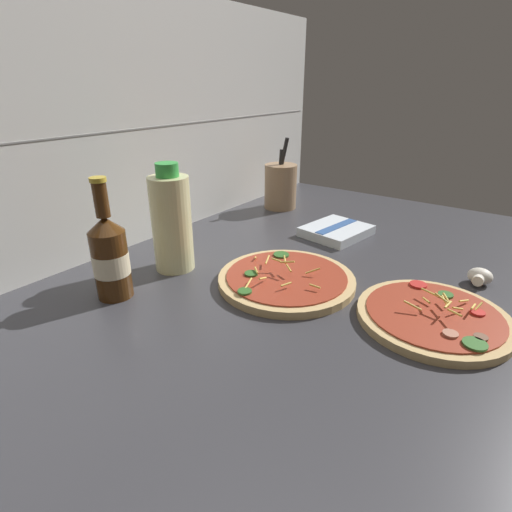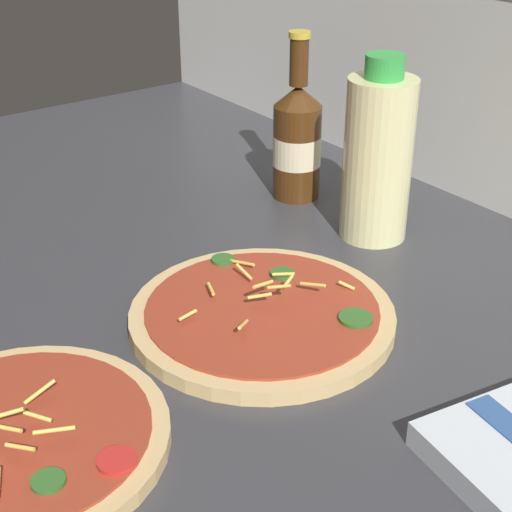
# 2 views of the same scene
# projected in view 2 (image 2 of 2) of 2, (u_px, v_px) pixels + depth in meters

# --- Properties ---
(counter_slab) EXTENTS (1.60, 0.90, 0.03)m
(counter_slab) POSITION_uv_depth(u_px,v_px,m) (222.00, 329.00, 0.83)
(counter_slab) COLOR #38383D
(counter_slab) RESTS_ON ground
(pizza_near) EXTENTS (0.25, 0.25, 0.05)m
(pizza_near) POSITION_uv_depth(u_px,v_px,m) (17.00, 440.00, 0.65)
(pizza_near) COLOR tan
(pizza_near) RESTS_ON counter_slab
(pizza_far) EXTENTS (0.28, 0.28, 0.05)m
(pizza_far) POSITION_uv_depth(u_px,v_px,m) (262.00, 315.00, 0.82)
(pizza_far) COLOR tan
(pizza_far) RESTS_ON counter_slab
(beer_bottle) EXTENTS (0.07, 0.07, 0.23)m
(beer_bottle) POSITION_uv_depth(u_px,v_px,m) (297.00, 140.00, 1.07)
(beer_bottle) COLOR #47280F
(beer_bottle) RESTS_ON counter_slab
(oil_bottle) EXTENTS (0.08, 0.08, 0.23)m
(oil_bottle) POSITION_uv_depth(u_px,v_px,m) (378.00, 157.00, 0.95)
(oil_bottle) COLOR beige
(oil_bottle) RESTS_ON counter_slab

